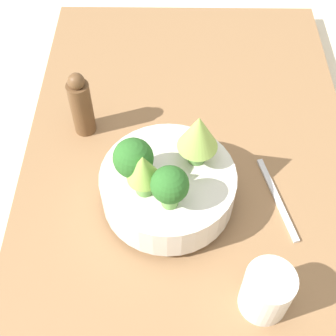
% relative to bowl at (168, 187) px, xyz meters
% --- Properties ---
extents(ground_plane, '(6.00, 6.00, 0.00)m').
position_rel_bowl_xyz_m(ground_plane, '(0.01, -0.04, -0.09)').
color(ground_plane, beige).
extents(table, '(1.13, 0.62, 0.04)m').
position_rel_bowl_xyz_m(table, '(0.01, -0.04, -0.07)').
color(table, olive).
rests_on(table, ground_plane).
extents(bowl, '(0.23, 0.23, 0.08)m').
position_rel_bowl_xyz_m(bowl, '(0.00, 0.00, 0.00)').
color(bowl, silver).
rests_on(bowl, table).
extents(romanesco_piece_far, '(0.05, 0.05, 0.09)m').
position_rel_bowl_xyz_m(romanesco_piece_far, '(-0.03, 0.04, 0.09)').
color(romanesco_piece_far, '#6BA34C').
rests_on(romanesco_piece_far, bowl).
extents(broccoli_floret_back, '(0.06, 0.06, 0.08)m').
position_rel_bowl_xyz_m(broccoli_floret_back, '(-0.00, 0.05, 0.08)').
color(broccoli_floret_back, '#6BA34C').
rests_on(broccoli_floret_back, bowl).
extents(broccoli_floret_left, '(0.06, 0.06, 0.08)m').
position_rel_bowl_xyz_m(broccoli_floret_left, '(-0.05, -0.00, 0.08)').
color(broccoli_floret_left, '#6BA34C').
rests_on(broccoli_floret_left, bowl).
extents(romanesco_piece_near, '(0.07, 0.07, 0.10)m').
position_rel_bowl_xyz_m(romanesco_piece_near, '(0.03, -0.05, 0.10)').
color(romanesco_piece_near, '#609347').
rests_on(romanesco_piece_near, bowl).
extents(cup, '(0.07, 0.07, 0.09)m').
position_rel_bowl_xyz_m(cup, '(-0.18, -0.15, -0.00)').
color(cup, silver).
rests_on(cup, table).
extents(pepper_mill, '(0.04, 0.04, 0.14)m').
position_rel_bowl_xyz_m(pepper_mill, '(0.17, 0.16, 0.02)').
color(pepper_mill, brown).
rests_on(pepper_mill, table).
extents(fork, '(0.17, 0.05, 0.01)m').
position_rel_bowl_xyz_m(fork, '(0.01, -0.19, -0.04)').
color(fork, silver).
rests_on(fork, table).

